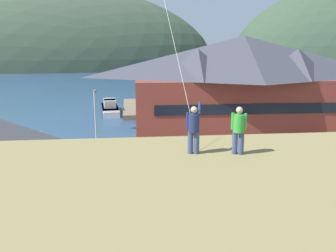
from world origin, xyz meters
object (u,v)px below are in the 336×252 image
Objects in this scene: wharf_dock at (134,108)px; parked_car_front_row_end at (316,164)px; parking_light_pole at (96,122)px; parked_car_mid_row_far at (327,200)px; person_kite_flyer at (194,128)px; harbor_lodge at (243,81)px; moored_boat_inner_slip at (110,108)px; parked_car_back_row_left at (166,166)px; parked_car_front_row_red at (228,198)px; moored_boat_wharfside at (110,109)px; parked_car_front_row_silver at (145,201)px; person_companion at (239,129)px; moored_boat_outer_mooring at (158,106)px.

wharf_dock is 32.09m from parked_car_front_row_end.
parking_light_pole is at bearing -98.17° from wharf_dock.
person_kite_flyer reaches higher than parked_car_mid_row_far.
person_kite_flyer is (-9.79, -7.44, 6.66)m from parked_car_mid_row_far.
moored_boat_inner_slip is at bearing 144.71° from harbor_lodge.
parked_car_mid_row_far is 1.01× the size of parked_car_back_row_left.
wharf_dock is 43.37m from person_kite_flyer.
wharf_dock is 2.11× the size of parking_light_pole.
parked_car_front_row_red is (-8.56, -5.46, 0.00)m from parked_car_front_row_end.
harbor_lodge is at bearing -34.19° from moored_boat_wharfside.
wharf_dock is at bearing 134.02° from harbor_lodge.
wharf_dock is 34.34m from parked_car_front_row_silver.
person_companion is at bearing -136.94° from parked_car_mid_row_far.
moored_boat_inner_slip is at bearing 102.17° from parked_car_back_row_left.
moored_boat_outer_mooring is at bearing 84.48° from parked_car_front_row_silver.
parked_car_front_row_end and parked_car_mid_row_far have the same top height.
wharf_dock is at bearing 115.93° from parked_car_front_row_end.
parking_light_pole is at bearing 110.39° from parked_car_front_row_silver.
moored_boat_inner_slip is at bearing 99.46° from person_companion.
parked_car_front_row_end is at bearing 32.51° from parked_car_front_row_red.
parked_car_mid_row_far is (7.99, -34.85, 0.34)m from moored_boat_outer_mooring.
parking_light_pole is at bearing 131.61° from parked_car_front_row_red.
parking_light_pole is (-7.03, -23.82, 3.13)m from moored_boat_outer_mooring.
parked_car_back_row_left is at bearing -77.72° from moored_boat_wharfside.
person_companion reaches higher than moored_boat_inner_slip.
parked_car_front_row_end and parked_car_front_row_red have the same top height.
moored_boat_inner_slip is 1.82× the size of parked_car_back_row_left.
person_kite_flyer is (5.30, -41.07, 7.01)m from moored_boat_inner_slip.
person_companion is at bearing -103.88° from parked_car_front_row_red.
moored_boat_wharfside is 41.96m from person_companion.
person_kite_flyer is at bearing -113.88° from parked_car_front_row_red.
harbor_lodge is at bearing -45.98° from wharf_dock.
harbor_lodge is at bearing 71.23° from parked_car_front_row_red.
wharf_dock is 24.74m from parking_light_pole.
parked_car_front_row_end is at bearing -69.77° from moored_boat_outer_mooring.
harbor_lodge is 6.22× the size of parked_car_front_row_end.
parked_car_front_row_silver is (-12.40, -21.22, -4.80)m from harbor_lodge.
person_companion is at bearing -85.56° from wharf_dock.
parked_car_mid_row_far and parked_car_front_row_silver have the same top height.
moored_boat_outer_mooring is (3.55, -0.42, 0.37)m from wharf_dock.
parked_car_front_row_silver is (-11.27, 0.93, 0.00)m from parked_car_mid_row_far.
moored_boat_outer_mooring is at bearing 93.24° from parked_car_front_row_red.
moored_boat_outer_mooring is 1.17× the size of parking_light_pole.
parked_car_front_row_silver is at bearing -120.30° from harbor_lodge.
parked_car_back_row_left reaches higher than wharf_dock.
parked_car_front_row_end is 2.32× the size of person_kite_flyer.
parked_car_front_row_silver is 11.13m from parking_light_pole.
moored_boat_wharfside is 31.96m from parked_car_front_row_end.
parking_light_pole is at bearing 145.82° from parked_car_back_row_left.
person_companion reaches higher than parked_car_front_row_silver.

